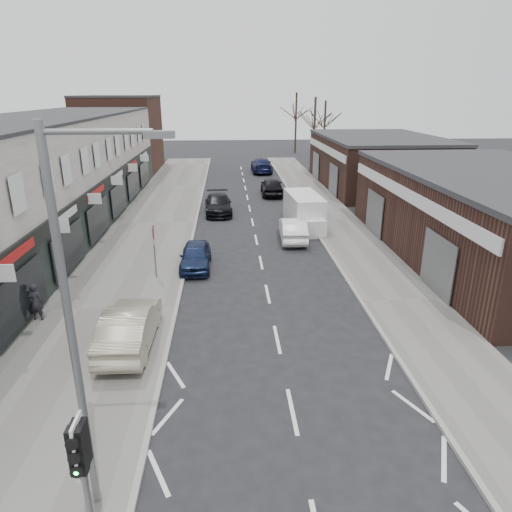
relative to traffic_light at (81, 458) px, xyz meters
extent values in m
plane|color=black|center=(4.40, 2.02, -2.41)|extent=(160.00, 160.00, 0.00)
cube|color=slate|center=(-2.35, 24.02, -2.35)|extent=(5.50, 64.00, 0.12)
cube|color=slate|center=(10.15, 24.02, -2.35)|extent=(3.50, 64.00, 0.12)
cube|color=beige|center=(-9.10, 21.52, 1.14)|extent=(8.00, 41.00, 7.10)
cube|color=#4E2D21|center=(-9.10, 47.02, 1.59)|extent=(8.00, 10.00, 8.00)
cube|color=#3D231B|center=(16.90, 16.02, -0.16)|extent=(10.00, 18.00, 4.50)
cube|color=#3D231B|center=(16.90, 36.02, -0.16)|extent=(10.00, 16.00, 4.50)
cylinder|color=slate|center=(0.00, 0.02, -0.79)|extent=(0.12, 0.12, 3.00)
cube|color=silver|center=(0.00, 0.02, 0.26)|extent=(0.05, 0.55, 1.10)
cube|color=black|center=(0.00, -0.10, 0.26)|extent=(0.28, 0.22, 0.95)
sphere|color=#0CE533|center=(0.00, -0.22, -0.04)|extent=(0.18, 0.18, 0.18)
cube|color=black|center=(0.00, 0.14, 0.26)|extent=(0.26, 0.20, 0.90)
cylinder|color=slate|center=(-0.30, 1.22, 1.71)|extent=(0.16, 0.16, 8.00)
cylinder|color=slate|center=(0.60, 1.22, 5.51)|extent=(1.80, 0.10, 0.10)
cube|color=slate|center=(1.60, 1.22, 5.46)|extent=(0.50, 0.22, 0.12)
cylinder|color=slate|center=(-0.80, 14.02, -1.04)|extent=(0.07, 0.07, 2.50)
cube|color=white|center=(-0.75, 14.02, -0.44)|extent=(0.04, 0.45, 0.25)
cube|color=white|center=(7.80, 23.01, -1.35)|extent=(2.23, 4.78, 2.13)
cube|color=white|center=(7.80, 20.27, -1.86)|extent=(1.93, 0.93, 1.12)
cylinder|color=black|center=(6.93, 21.38, -2.06)|extent=(0.22, 0.71, 0.71)
cylinder|color=black|center=(8.67, 21.38, -2.06)|extent=(0.22, 0.71, 0.71)
cylinder|color=black|center=(6.93, 24.64, -2.06)|extent=(0.22, 0.71, 0.71)
cylinder|color=black|center=(8.67, 24.64, -2.06)|extent=(0.22, 0.71, 0.71)
imported|color=#A29A82|center=(-0.80, 7.76, -1.56)|extent=(1.62, 4.50, 1.48)
imported|color=black|center=(-4.80, 9.91, -1.53)|extent=(0.58, 0.40, 1.52)
imported|color=#152143|center=(1.00, 15.49, -1.77)|extent=(1.52, 3.77, 1.28)
imported|color=black|center=(2.00, 26.68, -1.73)|extent=(2.15, 4.82, 1.38)
imported|color=white|center=(6.62, 19.79, -1.72)|extent=(1.69, 4.30, 1.39)
imported|color=black|center=(6.60, 32.80, -1.64)|extent=(1.95, 4.60, 1.55)
imported|color=#12163A|center=(6.60, 44.91, -1.62)|extent=(2.26, 5.46, 1.58)
camera|label=1|loc=(2.69, -6.57, 6.11)|focal=32.00mm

